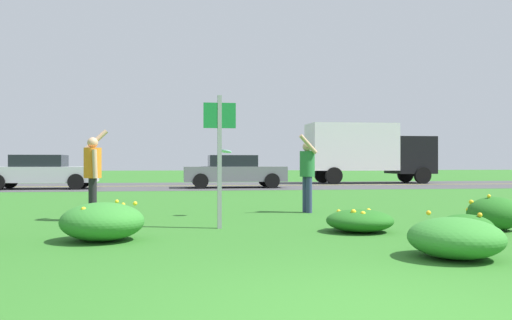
{
  "coord_description": "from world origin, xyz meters",
  "views": [
    {
      "loc": [
        -1.56,
        -3.91,
        1.15
      ],
      "look_at": [
        0.05,
        7.04,
        1.19
      ],
      "focal_mm": 38.98,
      "sensor_mm": 36.0,
      "label": 1
    }
  ],
  "objects_px": {
    "person_thrower_orange_shirt": "(93,170)",
    "car_silver_center_left": "(41,172)",
    "car_gray_center_right": "(234,171)",
    "person_catcher_green_shirt": "(307,170)",
    "frisbee_pale_blue": "(225,151)",
    "sign_post_near_path": "(220,147)",
    "box_truck_black": "(367,150)"
  },
  "relations": [
    {
      "from": "person_catcher_green_shirt",
      "to": "frisbee_pale_blue",
      "type": "relative_size",
      "value": 6.33
    },
    {
      "from": "person_thrower_orange_shirt",
      "to": "car_gray_center_right",
      "type": "distance_m",
      "value": 14.17
    },
    {
      "from": "person_thrower_orange_shirt",
      "to": "box_truck_black",
      "type": "bearing_deg",
      "value": 55.96
    },
    {
      "from": "person_thrower_orange_shirt",
      "to": "frisbee_pale_blue",
      "type": "bearing_deg",
      "value": 11.32
    },
    {
      "from": "sign_post_near_path",
      "to": "car_silver_center_left",
      "type": "distance_m",
      "value": 16.42
    },
    {
      "from": "person_catcher_green_shirt",
      "to": "car_silver_center_left",
      "type": "xyz_separation_m",
      "value": [
        -8.61,
        12.39,
        -0.22
      ]
    },
    {
      "from": "person_catcher_green_shirt",
      "to": "frisbee_pale_blue",
      "type": "height_order",
      "value": "person_catcher_green_shirt"
    },
    {
      "from": "frisbee_pale_blue",
      "to": "car_silver_center_left",
      "type": "bearing_deg",
      "value": 117.24
    },
    {
      "from": "sign_post_near_path",
      "to": "person_thrower_orange_shirt",
      "type": "bearing_deg",
      "value": 146.08
    },
    {
      "from": "person_thrower_orange_shirt",
      "to": "car_silver_center_left",
      "type": "bearing_deg",
      "value": 106.65
    },
    {
      "from": "person_thrower_orange_shirt",
      "to": "car_silver_center_left",
      "type": "distance_m",
      "value": 14.12
    },
    {
      "from": "sign_post_near_path",
      "to": "person_catcher_green_shirt",
      "type": "height_order",
      "value": "sign_post_near_path"
    },
    {
      "from": "person_thrower_orange_shirt",
      "to": "person_catcher_green_shirt",
      "type": "relative_size",
      "value": 1.02
    },
    {
      "from": "car_gray_center_right",
      "to": "box_truck_black",
      "type": "relative_size",
      "value": 0.67
    },
    {
      "from": "person_catcher_green_shirt",
      "to": "box_truck_black",
      "type": "bearing_deg",
      "value": 66.04
    },
    {
      "from": "sign_post_near_path",
      "to": "box_truck_black",
      "type": "relative_size",
      "value": 0.34
    },
    {
      "from": "car_silver_center_left",
      "to": "box_truck_black",
      "type": "distance_m",
      "value": 16.48
    },
    {
      "from": "frisbee_pale_blue",
      "to": "person_catcher_green_shirt",
      "type": "bearing_deg",
      "value": 17.27
    },
    {
      "from": "person_thrower_orange_shirt",
      "to": "person_catcher_green_shirt",
      "type": "xyz_separation_m",
      "value": [
        4.57,
        1.13,
        -0.02
      ]
    },
    {
      "from": "person_thrower_orange_shirt",
      "to": "box_truck_black",
      "type": "distance_m",
      "value": 21.25
    },
    {
      "from": "person_thrower_orange_shirt",
      "to": "sign_post_near_path",
      "type": "bearing_deg",
      "value": -33.92
    },
    {
      "from": "box_truck_black",
      "to": "person_thrower_orange_shirt",
      "type": "bearing_deg",
      "value": -124.04
    },
    {
      "from": "car_silver_center_left",
      "to": "car_gray_center_right",
      "type": "height_order",
      "value": "same"
    },
    {
      "from": "person_catcher_green_shirt",
      "to": "box_truck_black",
      "type": "height_order",
      "value": "box_truck_black"
    },
    {
      "from": "person_thrower_orange_shirt",
      "to": "car_gray_center_right",
      "type": "height_order",
      "value": "person_thrower_orange_shirt"
    },
    {
      "from": "box_truck_black",
      "to": "car_silver_center_left",
      "type": "bearing_deg",
      "value": -165.66
    },
    {
      "from": "car_gray_center_right",
      "to": "box_truck_black",
      "type": "distance_m",
      "value": 8.75
    },
    {
      "from": "car_silver_center_left",
      "to": "box_truck_black",
      "type": "xyz_separation_m",
      "value": [
        15.93,
        4.07,
        1.06
      ]
    },
    {
      "from": "sign_post_near_path",
      "to": "frisbee_pale_blue",
      "type": "distance_m",
      "value": 2.13
    },
    {
      "from": "person_catcher_green_shirt",
      "to": "car_silver_center_left",
      "type": "height_order",
      "value": "person_catcher_green_shirt"
    },
    {
      "from": "sign_post_near_path",
      "to": "person_thrower_orange_shirt",
      "type": "relative_size",
      "value": 1.28
    },
    {
      "from": "car_silver_center_left",
      "to": "car_gray_center_right",
      "type": "distance_m",
      "value": 8.26
    }
  ]
}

